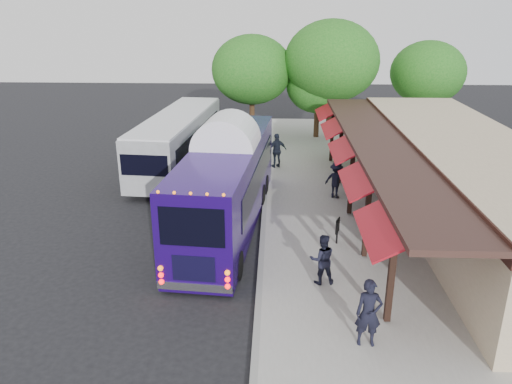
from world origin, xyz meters
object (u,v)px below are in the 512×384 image
(ped_c, at_px, (277,151))
(ped_d, at_px, (336,180))
(coach_bus, at_px, (228,180))
(ped_a, at_px, (369,313))
(sign_board, at_px, (337,227))
(ped_b, at_px, (322,259))
(city_bus, at_px, (178,139))

(ped_c, distance_m, ped_d, 5.47)
(coach_bus, relative_size, ped_a, 6.19)
(coach_bus, distance_m, ped_c, 8.06)
(ped_c, relative_size, sign_board, 1.90)
(ped_a, xyz_separation_m, sign_board, (-0.12, 6.10, -0.27))
(coach_bus, bearing_deg, sign_board, -19.07)
(ped_b, bearing_deg, coach_bus, -60.78)
(ped_a, bearing_deg, ped_b, 108.10)
(ped_d, relative_size, sign_board, 1.69)
(city_bus, relative_size, ped_d, 6.72)
(ped_d, xyz_separation_m, sign_board, (-0.49, -5.01, -0.17))
(ped_c, bearing_deg, ped_b, 72.35)
(city_bus, relative_size, ped_c, 6.00)
(coach_bus, xyz_separation_m, ped_d, (4.85, 3.05, -1.00))
(city_bus, bearing_deg, ped_a, -58.41)
(ped_b, xyz_separation_m, ped_d, (1.32, 7.95, 0.01))
(coach_bus, xyz_separation_m, ped_b, (3.53, -4.91, -1.01))
(ped_a, height_order, ped_d, ped_a)
(ped_d, bearing_deg, city_bus, 0.41)
(ped_a, xyz_separation_m, ped_b, (-0.95, 3.16, -0.10))
(coach_bus, bearing_deg, city_bus, 119.31)
(city_bus, bearing_deg, ped_c, 3.25)
(ped_a, relative_size, ped_d, 1.11)
(ped_b, bearing_deg, ped_a, 100.29)
(coach_bus, bearing_deg, ped_c, 80.38)
(coach_bus, height_order, sign_board, coach_bus)
(ped_b, relative_size, sign_board, 1.68)
(ped_b, relative_size, ped_d, 0.99)
(ped_c, height_order, ped_d, ped_c)
(ped_c, distance_m, sign_board, 9.99)
(ped_c, bearing_deg, ped_a, 74.43)
(coach_bus, bearing_deg, ped_b, -49.11)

